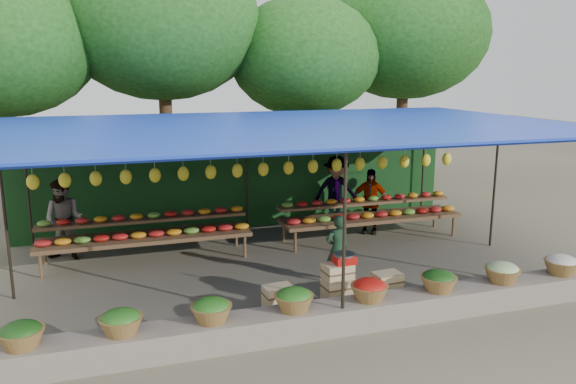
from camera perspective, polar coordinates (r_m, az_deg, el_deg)
name	(u,v)px	position (r m, az deg, el deg)	size (l,w,h in m)	color
ground	(283,269)	(11.08, -0.49, -7.79)	(60.00, 60.00, 0.00)	brown
stone_curb	(338,317)	(8.61, 5.13, -12.50)	(10.60, 0.55, 0.40)	#695E54
stall_canopy	(282,132)	(10.52, -0.62, 6.16)	(10.80, 6.60, 2.82)	black
produce_baskets	(332,295)	(8.43, 4.54, -10.36)	(8.98, 0.58, 0.34)	brown
netting_backdrop	(244,177)	(13.68, -4.46, 1.51)	(10.60, 0.06, 2.50)	#174118
tree_row	(235,37)	(16.44, -5.39, 15.40)	(16.51, 5.50, 7.12)	#3B2515
fruit_table_left	(146,231)	(11.74, -14.24, -3.89)	(4.21, 0.95, 0.93)	#523320
fruit_table_right	(370,212)	(13.00, 8.31, -2.06)	(4.21, 0.95, 0.93)	#523320
crate_counter	(336,291)	(9.23, 4.87, -9.98)	(2.37, 0.37, 0.77)	tan
weighing_scale	(344,258)	(9.09, 5.71, -6.67)	(0.35, 0.35, 0.37)	red
vendor_seated	(337,249)	(10.24, 5.05, -5.80)	(0.46, 0.30, 1.26)	#17341F
customer_left	(64,220)	(12.24, -21.80, -2.66)	(0.81, 0.63, 1.66)	slate
customer_mid	(336,191)	(13.84, 4.90, 0.06)	(1.13, 0.65, 1.76)	slate
customer_right	(370,201)	(13.37, 8.31, -0.92)	(0.91, 0.38, 1.55)	slate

